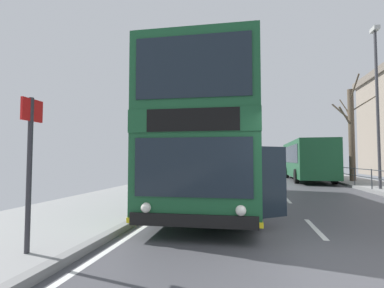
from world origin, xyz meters
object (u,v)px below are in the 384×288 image
double_decker_bus_main (216,142)px  bus_stop_sign_near (30,156)px  bare_tree_far_00 (351,132)px  street_lamp_far_side (377,95)px  background_bus_far_lane (307,159)px

double_decker_bus_main → bus_stop_sign_near: 7.04m
bare_tree_far_00 → bus_stop_sign_near: bearing=-121.3°
bus_stop_sign_near → street_lamp_far_side: (9.86, 11.77, 3.20)m
bus_stop_sign_near → street_lamp_far_side: bearing=50.0°
background_bus_far_lane → bus_stop_sign_near: bearing=-112.5°
double_decker_bus_main → bare_tree_far_00: (8.08, 10.29, 1.17)m
background_bus_far_lane → bare_tree_far_00: bare_tree_far_00 is taller
bus_stop_sign_near → bare_tree_far_00: 19.90m
street_lamp_far_side → double_decker_bus_main: bearing=-146.1°
double_decker_bus_main → bare_tree_far_00: size_ratio=1.57×
bus_stop_sign_near → background_bus_far_lane: bearing=67.5°
bare_tree_far_00 → street_lamp_far_side: bearing=-95.1°
double_decker_bus_main → bus_stop_sign_near: size_ratio=4.37×
bare_tree_far_00 → double_decker_bus_main: bearing=-128.1°
street_lamp_far_side → bare_tree_far_00: street_lamp_far_side is taller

